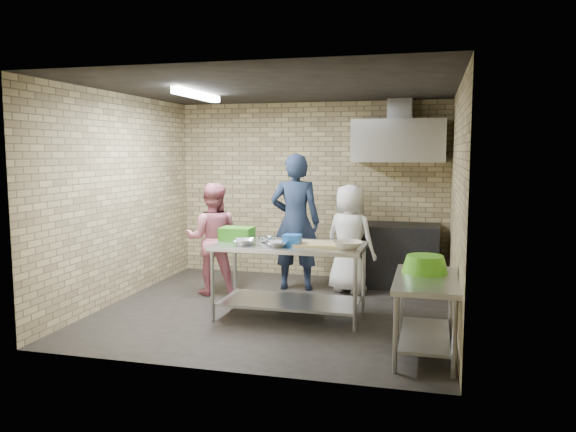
# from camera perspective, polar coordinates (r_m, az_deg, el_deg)

# --- Properties ---
(floor) EXTENTS (4.20, 4.20, 0.00)m
(floor) POSITION_cam_1_polar(r_m,az_deg,el_deg) (7.03, -1.21, -9.52)
(floor) COLOR black
(floor) RESTS_ON ground
(ceiling) EXTENTS (4.20, 4.20, 0.00)m
(ceiling) POSITION_cam_1_polar(r_m,az_deg,el_deg) (6.79, -1.27, 12.93)
(ceiling) COLOR black
(ceiling) RESTS_ON ground
(back_wall) EXTENTS (4.20, 0.06, 2.70)m
(back_wall) POSITION_cam_1_polar(r_m,az_deg,el_deg) (8.71, 2.31, 2.64)
(back_wall) COLOR tan
(back_wall) RESTS_ON ground
(front_wall) EXTENTS (4.20, 0.06, 2.70)m
(front_wall) POSITION_cam_1_polar(r_m,az_deg,el_deg) (4.89, -7.56, -0.51)
(front_wall) COLOR tan
(front_wall) RESTS_ON ground
(left_wall) EXTENTS (0.06, 4.00, 2.70)m
(left_wall) POSITION_cam_1_polar(r_m,az_deg,el_deg) (7.61, -16.65, 1.80)
(left_wall) COLOR tan
(left_wall) RESTS_ON ground
(right_wall) EXTENTS (0.06, 4.00, 2.70)m
(right_wall) POSITION_cam_1_polar(r_m,az_deg,el_deg) (6.53, 16.79, 1.05)
(right_wall) COLOR tan
(right_wall) RESTS_ON ground
(prep_table) EXTENTS (1.75, 0.87, 0.87)m
(prep_table) POSITION_cam_1_polar(r_m,az_deg,el_deg) (6.64, 0.19, -6.57)
(prep_table) COLOR silver
(prep_table) RESTS_ON floor
(side_counter) EXTENTS (0.60, 1.20, 0.75)m
(side_counter) POSITION_cam_1_polar(r_m,az_deg,el_deg) (5.63, 13.81, -9.86)
(side_counter) COLOR silver
(side_counter) RESTS_ON floor
(stove) EXTENTS (1.20, 0.70, 0.90)m
(stove) POSITION_cam_1_polar(r_m,az_deg,el_deg) (8.30, 10.94, -3.93)
(stove) COLOR black
(stove) RESTS_ON floor
(range_hood) EXTENTS (1.30, 0.60, 0.60)m
(range_hood) POSITION_cam_1_polar(r_m,az_deg,el_deg) (8.22, 11.21, 7.52)
(range_hood) COLOR silver
(range_hood) RESTS_ON back_wall
(hood_duct) EXTENTS (0.35, 0.30, 0.30)m
(hood_duct) POSITION_cam_1_polar(r_m,az_deg,el_deg) (8.39, 11.34, 10.57)
(hood_duct) COLOR #A5A8AD
(hood_duct) RESTS_ON back_wall
(wall_shelf) EXTENTS (0.80, 0.20, 0.04)m
(wall_shelf) POSITION_cam_1_polar(r_m,az_deg,el_deg) (8.39, 13.32, 6.22)
(wall_shelf) COLOR #3F2B19
(wall_shelf) RESTS_ON back_wall
(fluorescent_fixture) EXTENTS (0.10, 1.25, 0.08)m
(fluorescent_fixture) POSITION_cam_1_polar(r_m,az_deg,el_deg) (7.12, -9.22, 12.07)
(fluorescent_fixture) COLOR white
(fluorescent_fixture) RESTS_ON ceiling
(green_crate) EXTENTS (0.39, 0.29, 0.16)m
(green_crate) POSITION_cam_1_polar(r_m,az_deg,el_deg) (6.86, -5.23, -1.80)
(green_crate) COLOR #35951B
(green_crate) RESTS_ON prep_table
(blue_tub) EXTENTS (0.19, 0.19, 0.13)m
(blue_tub) POSITION_cam_1_polar(r_m,az_deg,el_deg) (6.44, 0.41, -2.46)
(blue_tub) COLOR blue
(blue_tub) RESTS_ON prep_table
(cutting_board) EXTENTS (0.53, 0.41, 0.03)m
(cutting_board) POSITION_cam_1_polar(r_m,az_deg,el_deg) (6.46, 3.17, -2.88)
(cutting_board) COLOR tan
(cutting_board) RESTS_ON prep_table
(mixing_bowl_a) EXTENTS (0.34, 0.34, 0.07)m
(mixing_bowl_a) POSITION_cam_1_polar(r_m,az_deg,el_deg) (6.51, -4.52, -2.65)
(mixing_bowl_a) COLOR silver
(mixing_bowl_a) RESTS_ON prep_table
(mixing_bowl_b) EXTENTS (0.26, 0.26, 0.07)m
(mixing_bowl_b) POSITION_cam_1_polar(r_m,az_deg,el_deg) (6.68, -2.20, -2.40)
(mixing_bowl_b) COLOR silver
(mixing_bowl_b) RESTS_ON prep_table
(mixing_bowl_c) EXTENTS (0.32, 0.32, 0.06)m
(mixing_bowl_c) POSITION_cam_1_polar(r_m,az_deg,el_deg) (6.37, -1.16, -2.86)
(mixing_bowl_c) COLOR silver
(mixing_bowl_c) RESTS_ON prep_table
(ceramic_bowl) EXTENTS (0.42, 0.42, 0.08)m
(ceramic_bowl) POSITION_cam_1_polar(r_m,az_deg,el_deg) (6.27, 6.08, -2.94)
(ceramic_bowl) COLOR beige
(ceramic_bowl) RESTS_ON prep_table
(green_basin) EXTENTS (0.46, 0.46, 0.17)m
(green_basin) POSITION_cam_1_polar(r_m,az_deg,el_deg) (5.76, 13.77, -4.76)
(green_basin) COLOR #59C626
(green_basin) RESTS_ON side_counter
(bottle_red) EXTENTS (0.07, 0.07, 0.18)m
(bottle_red) POSITION_cam_1_polar(r_m,az_deg,el_deg) (8.40, 11.62, 7.01)
(bottle_red) COLOR #B22619
(bottle_red) RESTS_ON wall_shelf
(bottle_green) EXTENTS (0.06, 0.06, 0.15)m
(bottle_green) POSITION_cam_1_polar(r_m,az_deg,el_deg) (8.39, 14.36, 6.84)
(bottle_green) COLOR green
(bottle_green) RESTS_ON wall_shelf
(man_navy) EXTENTS (0.75, 0.54, 1.92)m
(man_navy) POSITION_cam_1_polar(r_m,az_deg,el_deg) (7.87, 0.76, -0.62)
(man_navy) COLOR #151E35
(man_navy) RESTS_ON floor
(woman_pink) EXTENTS (0.87, 0.75, 1.52)m
(woman_pink) POSITION_cam_1_polar(r_m,az_deg,el_deg) (7.73, -7.69, -2.31)
(woman_pink) COLOR #C36778
(woman_pink) RESTS_ON floor
(woman_white) EXTENTS (0.86, 0.71, 1.50)m
(woman_white) POSITION_cam_1_polar(r_m,az_deg,el_deg) (7.78, 6.29, -2.31)
(woman_white) COLOR white
(woman_white) RESTS_ON floor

